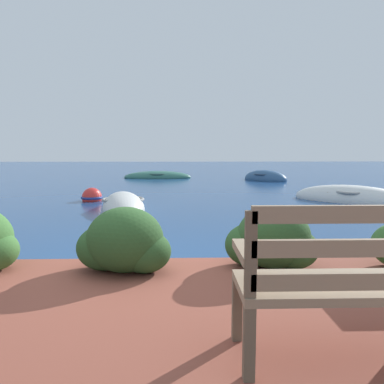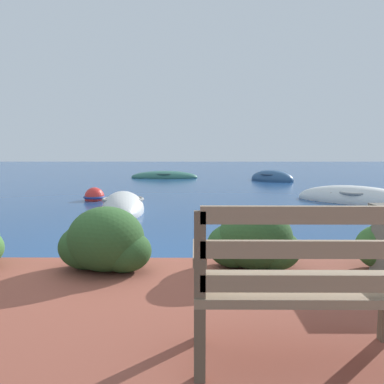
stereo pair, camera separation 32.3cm
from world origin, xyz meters
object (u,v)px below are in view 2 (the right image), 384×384
(rowboat_mid, at_px, (356,200))
(park_bench, at_px, (306,281))
(rowboat_far, at_px, (272,179))
(rowboat_nearest, at_px, (123,208))
(mooring_buoy, at_px, (94,197))
(rowboat_outer, at_px, (164,177))

(rowboat_mid, bearing_deg, park_bench, 106.18)
(park_bench, bearing_deg, rowboat_mid, 62.17)
(park_bench, distance_m, rowboat_far, 15.38)
(rowboat_nearest, bearing_deg, rowboat_mid, 91.17)
(rowboat_mid, relative_size, mooring_buoy, 5.07)
(rowboat_far, bearing_deg, mooring_buoy, 94.80)
(park_bench, xyz_separation_m, rowboat_outer, (-2.11, 16.65, -0.65))
(rowboat_far, relative_size, mooring_buoy, 3.91)
(rowboat_nearest, height_order, rowboat_far, rowboat_far)
(rowboat_nearest, relative_size, mooring_buoy, 4.56)
(rowboat_far, distance_m, rowboat_outer, 5.29)
(park_bench, relative_size, rowboat_far, 0.53)
(mooring_buoy, bearing_deg, park_bench, -67.83)
(mooring_buoy, bearing_deg, rowboat_outer, 81.01)
(rowboat_mid, relative_size, rowboat_outer, 0.92)
(mooring_buoy, bearing_deg, rowboat_nearest, -56.82)
(rowboat_far, bearing_deg, park_bench, 127.30)
(rowboat_mid, bearing_deg, rowboat_nearest, 53.57)
(rowboat_nearest, bearing_deg, rowboat_far, 137.01)
(rowboat_outer, bearing_deg, mooring_buoy, 81.70)
(rowboat_nearest, relative_size, rowboat_mid, 0.90)
(rowboat_outer, distance_m, mooring_buoy, 8.37)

